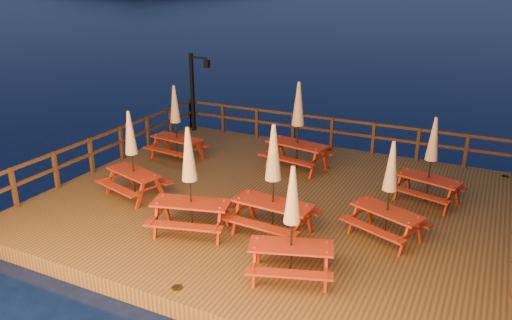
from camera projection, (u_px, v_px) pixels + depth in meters
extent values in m
plane|color=black|center=(275.00, 212.00, 13.70)|extent=(500.00, 500.00, 0.00)
cube|color=#4C2F18|center=(275.00, 206.00, 13.63)|extent=(12.00, 10.00, 0.40)
cylinder|color=#321E0F|center=(194.00, 146.00, 20.00)|extent=(0.24, 0.24, 1.40)
cylinder|color=#321E0F|center=(179.00, 317.00, 9.93)|extent=(0.24, 0.24, 1.40)
cylinder|color=#321E0F|center=(328.00, 168.00, 17.67)|extent=(0.24, 0.24, 1.40)
cylinder|color=#321E0F|center=(502.00, 197.00, 15.34)|extent=(0.24, 0.24, 1.40)
cube|color=#321E0F|center=(333.00, 119.00, 17.28)|extent=(11.70, 0.06, 0.09)
cube|color=#321E0F|center=(332.00, 131.00, 17.43)|extent=(11.70, 0.06, 0.09)
cube|color=#321E0F|center=(217.00, 117.00, 19.40)|extent=(0.10, 0.10, 1.10)
cube|color=#321E0F|center=(332.00, 133.00, 17.45)|extent=(0.10, 0.10, 1.10)
cube|color=#321E0F|center=(476.00, 152.00, 15.51)|extent=(0.10, 0.10, 1.10)
cube|color=#321E0F|center=(105.00, 134.00, 15.63)|extent=(0.06, 9.70, 0.09)
cube|color=#321E0F|center=(107.00, 147.00, 15.78)|extent=(0.06, 9.70, 0.09)
cube|color=#321E0F|center=(0.00, 194.00, 12.54)|extent=(0.10, 0.10, 1.10)
cube|color=#321E0F|center=(107.00, 149.00, 15.80)|extent=(0.10, 0.10, 1.10)
cube|color=#321E0F|center=(177.00, 120.00, 19.07)|extent=(0.10, 0.10, 1.10)
cube|color=black|center=(192.00, 93.00, 19.18)|extent=(0.12, 0.12, 3.00)
cube|color=black|center=(199.00, 58.00, 18.57)|extent=(0.70, 0.06, 0.06)
cube|color=black|center=(207.00, 64.00, 18.49)|extent=(0.18, 0.18, 0.28)
sphere|color=#FFC266|center=(207.00, 64.00, 18.49)|extent=(0.14, 0.14, 0.14)
cube|color=maroon|center=(134.00, 172.00, 13.51)|extent=(1.80, 1.09, 0.05)
cube|color=maroon|center=(151.00, 176.00, 14.00)|extent=(1.69, 0.71, 0.05)
cube|color=maroon|center=(117.00, 188.00, 13.22)|extent=(1.69, 0.71, 0.05)
cube|color=maroon|center=(129.00, 175.00, 14.29)|extent=(0.08, 0.11, 0.70)
cube|color=maroon|center=(111.00, 181.00, 13.86)|extent=(0.08, 0.11, 0.70)
cube|color=maroon|center=(159.00, 188.00, 13.41)|extent=(0.08, 0.11, 0.70)
cube|color=maroon|center=(140.00, 195.00, 12.98)|extent=(0.08, 0.11, 0.70)
cylinder|color=black|center=(132.00, 156.00, 13.35)|extent=(0.04, 0.04, 2.33)
cone|color=tan|center=(130.00, 133.00, 13.13)|extent=(0.34, 0.34, 1.17)
sphere|color=black|center=(128.00, 113.00, 12.94)|extent=(0.07, 0.07, 0.07)
cube|color=maroon|center=(387.00, 211.00, 11.31)|extent=(1.76, 1.20, 0.05)
cube|color=maroon|center=(400.00, 215.00, 11.75)|extent=(1.62, 0.85, 0.05)
cube|color=maroon|center=(372.00, 229.00, 11.06)|extent=(1.62, 0.85, 0.05)
cube|color=maroon|center=(369.00, 211.00, 12.10)|extent=(0.08, 0.10, 0.68)
cube|color=maroon|center=(354.00, 218.00, 11.72)|extent=(0.08, 0.10, 0.68)
cube|color=maroon|center=(420.00, 231.00, 11.14)|extent=(0.08, 0.10, 0.68)
cube|color=maroon|center=(405.00, 240.00, 10.76)|extent=(0.08, 0.10, 0.68)
cylinder|color=black|center=(389.00, 193.00, 11.16)|extent=(0.04, 0.04, 2.28)
cone|color=tan|center=(392.00, 166.00, 10.94)|extent=(0.33, 0.33, 1.14)
sphere|color=black|center=(394.00, 143.00, 10.75)|extent=(0.06, 0.06, 0.06)
cube|color=maroon|center=(273.00, 203.00, 11.50)|extent=(1.89, 0.82, 0.05)
cube|color=maroon|center=(284.00, 205.00, 12.11)|extent=(1.87, 0.39, 0.05)
cube|color=maroon|center=(260.00, 226.00, 11.09)|extent=(1.87, 0.39, 0.05)
cube|color=maroon|center=(251.00, 206.00, 12.26)|extent=(0.07, 0.11, 0.77)
cube|color=maroon|center=(237.00, 216.00, 11.71)|extent=(0.07, 0.11, 0.77)
cube|color=maroon|center=(309.00, 220.00, 11.55)|extent=(0.07, 0.11, 0.77)
cube|color=maroon|center=(297.00, 232.00, 10.99)|extent=(0.07, 0.11, 0.77)
cylinder|color=black|center=(273.00, 182.00, 11.32)|extent=(0.05, 0.05, 2.58)
cone|color=tan|center=(273.00, 152.00, 11.07)|extent=(0.37, 0.37, 1.29)
sphere|color=black|center=(274.00, 126.00, 10.86)|extent=(0.07, 0.07, 0.07)
cube|color=maroon|center=(291.00, 246.00, 9.81)|extent=(1.78, 1.15, 0.05)
cube|color=maroon|center=(292.00, 244.00, 10.42)|extent=(1.66, 0.79, 0.05)
cube|color=maroon|center=(289.00, 274.00, 9.39)|extent=(1.66, 0.79, 0.05)
cube|color=maroon|center=(258.00, 251.00, 10.30)|extent=(0.08, 0.11, 0.69)
cube|color=maroon|center=(254.00, 267.00, 9.73)|extent=(0.08, 0.11, 0.69)
cube|color=maroon|center=(326.00, 256.00, 10.13)|extent=(0.08, 0.11, 0.69)
cube|color=maroon|center=(326.00, 272.00, 9.57)|extent=(0.08, 0.11, 0.69)
cylinder|color=black|center=(292.00, 225.00, 9.65)|extent=(0.04, 0.04, 2.31)
cone|color=tan|center=(293.00, 195.00, 9.43)|extent=(0.33, 0.33, 1.15)
sphere|color=black|center=(293.00, 168.00, 9.25)|extent=(0.06, 0.06, 0.06)
cube|color=maroon|center=(191.00, 203.00, 11.56)|extent=(1.92, 1.16, 0.05)
cube|color=maroon|center=(199.00, 204.00, 12.22)|extent=(1.81, 0.75, 0.05)
cube|color=maroon|center=(183.00, 226.00, 11.11)|extent=(1.81, 0.75, 0.05)
cube|color=maroon|center=(166.00, 209.00, 12.13)|extent=(0.08, 0.11, 0.75)
cube|color=maroon|center=(156.00, 221.00, 11.52)|extent=(0.08, 0.11, 0.75)
cube|color=maroon|center=(226.00, 214.00, 11.87)|extent=(0.08, 0.11, 0.75)
cube|color=maroon|center=(219.00, 227.00, 11.26)|extent=(0.08, 0.11, 0.75)
cylinder|color=black|center=(190.00, 183.00, 11.39)|extent=(0.04, 0.04, 2.50)
cone|color=tan|center=(189.00, 154.00, 11.15)|extent=(0.36, 0.36, 1.25)
sphere|color=black|center=(187.00, 129.00, 10.95)|extent=(0.07, 0.07, 0.07)
cube|color=maroon|center=(297.00, 144.00, 15.49)|extent=(2.02, 1.07, 0.05)
cube|color=maroon|center=(307.00, 148.00, 16.09)|extent=(1.94, 0.63, 0.05)
cube|color=maroon|center=(286.00, 159.00, 15.12)|extent=(1.94, 0.63, 0.05)
cube|color=maroon|center=(282.00, 148.00, 16.34)|extent=(0.08, 0.12, 0.80)
cube|color=maroon|center=(270.00, 154.00, 15.81)|extent=(0.08, 0.12, 0.80)
cube|color=maroon|center=(325.00, 158.00, 15.45)|extent=(0.08, 0.12, 0.80)
cube|color=maroon|center=(313.00, 164.00, 14.92)|extent=(0.08, 0.12, 0.80)
cylinder|color=black|center=(298.00, 127.00, 15.31)|extent=(0.05, 0.05, 2.67)
cone|color=tan|center=(298.00, 104.00, 15.05)|extent=(0.38, 0.38, 1.33)
sphere|color=black|center=(299.00, 83.00, 14.84)|extent=(0.07, 0.07, 0.07)
cube|color=maroon|center=(429.00, 178.00, 13.14)|extent=(1.75, 1.06, 0.05)
cube|color=maroon|center=(436.00, 182.00, 13.62)|extent=(1.65, 0.69, 0.05)
cube|color=maroon|center=(418.00, 194.00, 12.85)|extent=(1.65, 0.69, 0.05)
cube|color=maroon|center=(408.00, 180.00, 13.89)|extent=(0.08, 0.10, 0.68)
cube|color=maroon|center=(398.00, 187.00, 13.47)|extent=(0.08, 0.10, 0.68)
cube|color=maroon|center=(457.00, 194.00, 13.04)|extent=(0.08, 0.10, 0.68)
cube|color=maroon|center=(448.00, 201.00, 12.62)|extent=(0.08, 0.10, 0.68)
cylinder|color=black|center=(431.00, 162.00, 12.98)|extent=(0.04, 0.04, 2.28)
cone|color=tan|center=(434.00, 139.00, 12.76)|extent=(0.33, 0.33, 1.14)
sphere|color=black|center=(436.00, 119.00, 12.58)|extent=(0.06, 0.06, 0.06)
cube|color=maroon|center=(177.00, 138.00, 16.33)|extent=(1.78, 0.86, 0.05)
cube|color=maroon|center=(188.00, 142.00, 16.88)|extent=(1.74, 0.47, 0.05)
cube|color=maroon|center=(165.00, 151.00, 15.98)|extent=(1.74, 0.47, 0.05)
cube|color=maroon|center=(168.00, 142.00, 17.07)|extent=(0.07, 0.10, 0.72)
cube|color=maroon|center=(155.00, 147.00, 16.57)|extent=(0.07, 0.10, 0.72)
cube|color=maroon|center=(200.00, 150.00, 16.34)|extent=(0.07, 0.10, 0.72)
cube|color=maroon|center=(188.00, 155.00, 15.84)|extent=(0.07, 0.10, 0.72)
cylinder|color=black|center=(176.00, 124.00, 16.17)|extent=(0.04, 0.04, 2.39)
cone|color=tan|center=(175.00, 104.00, 15.94)|extent=(0.34, 0.34, 1.19)
sphere|color=black|center=(174.00, 87.00, 15.75)|extent=(0.07, 0.07, 0.07)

